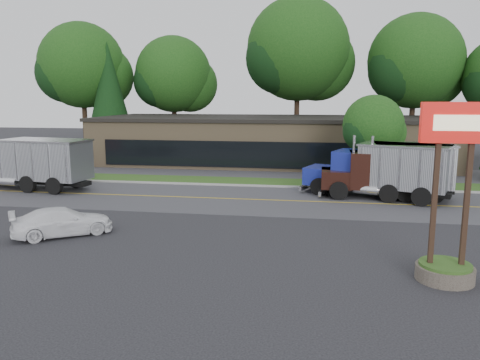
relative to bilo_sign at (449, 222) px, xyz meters
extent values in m
plane|color=#37373C|center=(-10.50, 2.50, -2.02)|extent=(140.00, 140.00, 0.00)
cube|color=#4E4E52|center=(-10.50, 11.50, -2.02)|extent=(60.00, 8.00, 0.02)
cube|color=gold|center=(-10.50, 11.50, -2.02)|extent=(60.00, 0.12, 0.01)
cube|color=#9E9E99|center=(-10.50, 15.70, -2.02)|extent=(60.00, 0.30, 0.12)
cube|color=#2C5A1E|center=(-10.50, 17.50, -2.02)|extent=(60.00, 3.40, 0.03)
cube|color=#4E4E52|center=(-10.50, 22.50, -2.02)|extent=(60.00, 7.00, 0.02)
cube|color=#917A59|center=(-8.50, 28.50, -0.02)|extent=(32.00, 12.00, 4.00)
cylinder|color=#6B6054|center=(0.00, 0.00, -1.77)|extent=(1.90, 1.90, 0.50)
cylinder|color=#2C5A1E|center=(0.00, 0.00, -1.47)|extent=(1.70, 1.70, 0.10)
cube|color=#332116|center=(-0.50, 0.00, 0.58)|extent=(0.16, 0.16, 5.00)
cube|color=#332116|center=(0.50, 0.00, 0.58)|extent=(0.16, 0.16, 5.00)
cube|color=red|center=(0.00, 0.00, 3.28)|extent=(2.20, 0.35, 1.30)
cube|color=beige|center=(0.00, -0.19, 3.28)|extent=(1.50, 0.04, 0.50)
cube|color=beige|center=(0.00, 0.19, 3.28)|extent=(1.50, 0.04, 0.50)
cylinder|color=#382619|center=(-30.50, 34.50, 0.57)|extent=(0.56, 0.56, 5.19)
sphere|color=#144011|center=(-30.50, 34.50, 7.62)|extent=(9.50, 9.50, 9.50)
sphere|color=#144011|center=(-28.72, 35.69, 6.44)|extent=(7.12, 7.12, 7.12)
sphere|color=black|center=(-31.98, 33.61, 6.73)|extent=(6.53, 6.53, 6.53)
cylinder|color=#382619|center=(-20.50, 36.50, 0.32)|extent=(0.56, 0.56, 4.68)
sphere|color=#144011|center=(-20.50, 36.50, 6.66)|extent=(8.55, 8.55, 8.55)
sphere|color=#144011|center=(-18.90, 37.57, 5.59)|extent=(6.41, 6.41, 6.41)
sphere|color=black|center=(-21.84, 35.70, 5.86)|extent=(5.88, 5.88, 5.88)
cylinder|color=#382619|center=(-6.50, 36.50, 1.00)|extent=(0.56, 0.56, 6.05)
sphere|color=#144011|center=(-6.50, 36.50, 9.20)|extent=(11.05, 11.05, 11.05)
sphere|color=#144011|center=(-4.43, 37.88, 7.82)|extent=(8.29, 8.29, 8.29)
sphere|color=black|center=(-8.23, 35.46, 8.17)|extent=(7.60, 7.60, 7.60)
cylinder|color=#382619|center=(5.50, 35.50, 0.60)|extent=(0.56, 0.56, 5.24)
sphere|color=#144011|center=(5.50, 35.50, 7.72)|extent=(9.59, 9.59, 9.59)
sphere|color=#144011|center=(7.30, 36.70, 6.52)|extent=(7.19, 7.19, 7.19)
sphere|color=black|center=(4.00, 34.60, 6.82)|extent=(6.59, 6.59, 6.59)
cylinder|color=#382619|center=(-26.50, 32.50, -1.52)|extent=(0.44, 0.44, 1.00)
cone|color=black|center=(-26.50, 32.50, 4.58)|extent=(5.28, 5.28, 10.80)
cylinder|color=#382619|center=(-0.50, 17.50, -0.89)|extent=(0.56, 0.56, 2.27)
sphere|color=#144011|center=(-0.50, 17.50, 2.19)|extent=(4.15, 4.15, 4.15)
sphere|color=#144011|center=(0.28, 18.02, 1.67)|extent=(3.11, 3.11, 3.11)
sphere|color=black|center=(-1.15, 17.11, 1.80)|extent=(2.85, 2.85, 2.85)
cube|color=black|center=(-23.56, 12.55, -1.45)|extent=(9.36, 2.20, 0.28)
cube|color=silver|center=(-21.96, 12.34, 0.00)|extent=(5.84, 3.20, 2.50)
cube|color=silver|center=(-21.96, 12.34, 1.30)|extent=(6.01, 3.37, 0.12)
cylinder|color=black|center=(-21.41, 13.43, -1.45)|extent=(1.14, 0.49, 1.10)
cylinder|color=black|center=(-21.71, 11.15, -1.45)|extent=(1.14, 0.49, 1.10)
cube|color=black|center=(-0.51, 13.26, -1.45)|extent=(8.05, 3.86, 0.28)
cube|color=navy|center=(-3.85, 14.53, -0.90)|extent=(2.66, 2.85, 1.10)
cube|color=navy|center=(-2.35, 13.96, -0.30)|extent=(2.19, 2.75, 2.20)
cube|color=black|center=(-2.93, 14.18, 0.10)|extent=(0.80, 1.98, 0.90)
cube|color=silver|center=(0.83, 12.75, 0.00)|extent=(5.49, 4.09, 2.50)
cube|color=silver|center=(0.83, 12.75, 1.30)|extent=(5.68, 4.28, 0.12)
cylinder|color=black|center=(-3.28, 15.54, -1.45)|extent=(1.15, 0.72, 1.10)
cylinder|color=black|center=(-4.09, 13.39, -1.45)|extent=(1.15, 0.72, 1.10)
cylinder|color=black|center=(1.58, 13.70, -1.45)|extent=(1.15, 0.72, 1.10)
cylinder|color=black|center=(0.76, 11.55, -1.45)|extent=(1.15, 0.72, 1.10)
cube|color=black|center=(0.12, 13.36, -1.45)|extent=(7.40, 1.11, 0.28)
cube|color=black|center=(-3.09, 13.40, -0.90)|extent=(1.80, 2.33, 1.10)
cube|color=black|center=(-1.64, 13.38, -0.30)|extent=(1.32, 2.42, 2.20)
cube|color=black|center=(-2.21, 13.39, 0.10)|extent=(0.09, 2.10, 0.90)
cube|color=silver|center=(1.41, 13.34, 0.00)|extent=(4.45, 2.56, 2.50)
cube|color=silver|center=(1.41, 13.34, 1.30)|extent=(4.60, 2.72, 0.12)
cylinder|color=black|center=(-2.91, 14.55, -1.45)|extent=(1.10, 0.37, 1.10)
cylinder|color=black|center=(-2.94, 12.25, -1.45)|extent=(1.10, 0.37, 1.10)
cylinder|color=black|center=(1.74, 14.48, -1.45)|extent=(1.10, 0.37, 1.10)
cylinder|color=black|center=(1.71, 12.18, -1.45)|extent=(1.10, 0.37, 1.10)
imported|color=white|center=(-15.50, 2.85, -1.40)|extent=(4.49, 3.95, 1.25)
camera|label=1|loc=(-4.46, -15.88, 4.06)|focal=35.00mm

